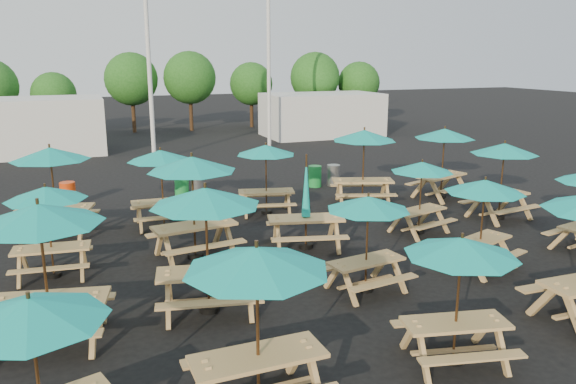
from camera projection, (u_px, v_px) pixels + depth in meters
name	position (u px, v px, depth m)	size (l,w,h in m)	color
ground	(309.00, 245.00, 14.71)	(120.00, 120.00, 0.00)	black
picnic_unit_0	(31.00, 321.00, 6.46)	(2.26, 2.26, 2.16)	tan
picnic_unit_1	(40.00, 224.00, 9.18)	(2.49, 2.49, 2.52)	tan
picnic_unit_2	(46.00, 199.00, 12.20)	(1.91, 1.91, 2.10)	tan
picnic_unit_3	(51.00, 160.00, 15.00)	(2.58, 2.58, 2.49)	tan
picnic_unit_4	(257.00, 270.00, 7.48)	(2.05, 2.05, 2.40)	tan
picnic_unit_5	(206.00, 205.00, 10.42)	(2.44, 2.44, 2.49)	tan
picnic_unit_6	(192.00, 171.00, 13.30)	(2.41, 2.41, 2.55)	tan
picnic_unit_7	(161.00, 161.00, 15.94)	(1.96, 1.96, 2.26)	tan
picnic_unit_8	(461.00, 255.00, 8.68)	(2.12, 2.12, 2.14)	tan
picnic_unit_9	(368.00, 209.00, 11.44)	(1.98, 1.98, 2.08)	tan
picnic_unit_10	(306.00, 210.00, 14.29)	(2.27, 2.10, 2.46)	tan
picnic_unit_11	(266.00, 154.00, 17.26)	(2.22, 2.22, 2.20)	tan
picnic_unit_13	(485.00, 192.00, 12.69)	(2.27, 2.27, 2.14)	tan
picnic_unit_14	(422.00, 172.00, 15.34)	(2.10, 2.10, 2.05)	tan
picnic_unit_15	(364.00, 140.00, 18.28)	(2.67, 2.67, 2.52)	tan
picnic_unit_18	(504.00, 154.00, 16.66)	(2.19, 2.19, 2.34)	tan
picnic_unit_19	(444.00, 138.00, 19.17)	(2.58, 2.58, 2.45)	tan
waste_bin_0	(68.00, 194.00, 18.51)	(0.50, 0.50, 0.80)	#E63D0D
waste_bin_1	(182.00, 185.00, 19.80)	(0.50, 0.50, 0.80)	#1A9139
waste_bin_2	(198.00, 184.00, 20.04)	(0.50, 0.50, 0.80)	gray
waste_bin_3	(315.00, 176.00, 21.25)	(0.50, 0.50, 0.80)	#1A9139
waste_bin_4	(333.00, 175.00, 21.45)	(0.50, 0.50, 0.80)	gray
mast_0	(147.00, 29.00, 25.29)	(0.20, 0.20, 12.00)	silver
mast_1	(269.00, 33.00, 29.38)	(0.20, 0.20, 12.00)	silver
event_tent_0	(19.00, 127.00, 27.91)	(8.00, 4.00, 2.80)	silver
event_tent_1	(322.00, 115.00, 34.78)	(7.00, 4.00, 2.60)	silver
tree_2	(54.00, 94.00, 33.31)	(2.59, 2.59, 3.93)	#382314
tree_3	(131.00, 79.00, 35.71)	(3.36, 3.36, 5.09)	#382314
tree_4	(190.00, 78.00, 36.56)	(3.41, 3.41, 5.17)	#382314
tree_5	(251.00, 84.00, 38.56)	(2.94, 2.94, 4.45)	#382314
tree_6	(315.00, 77.00, 38.24)	(3.38, 3.38, 5.13)	#382314
tree_7	(359.00, 83.00, 39.56)	(2.95, 2.95, 4.48)	#382314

